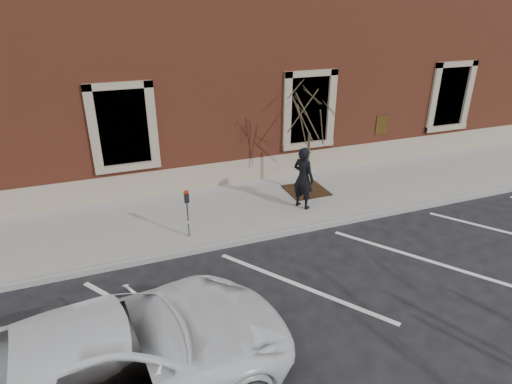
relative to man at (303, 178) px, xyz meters
name	(u,v)px	position (x,y,z in m)	size (l,w,h in m)	color
ground	(264,238)	(-1.65, -1.09, -1.07)	(120.00, 120.00, 0.00)	#28282B
sidewalk_near	(242,208)	(-1.65, 0.66, -1.00)	(40.00, 3.50, 0.15)	#A3A099
curb_near	(265,237)	(-1.65, -1.14, -1.00)	(40.00, 0.12, 0.15)	#9E9E99
parking_stripes	(301,286)	(-1.65, -3.29, -1.07)	(28.00, 4.40, 0.01)	silver
building_civic	(189,50)	(-1.65, 6.65, 2.92)	(40.00, 8.62, 8.00)	brown
man	(303,178)	(0.00, 0.00, 0.00)	(0.67, 0.44, 1.85)	black
parking_meter	(187,205)	(-3.52, -0.53, -0.02)	(0.12, 0.09, 1.30)	#595B60
tree_grate	(306,190)	(0.65, 0.98, -0.91)	(1.24, 1.24, 0.03)	#372411
sapling	(310,117)	(0.65, 0.98, 1.50)	(2.08, 2.08, 3.46)	#423728
white_truck	(115,360)	(-5.60, -4.87, -0.28)	(2.63, 5.70, 1.58)	white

